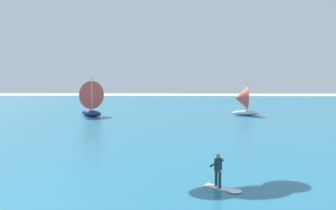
% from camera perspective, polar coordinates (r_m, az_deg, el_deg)
% --- Properties ---
extents(ocean, '(160.00, 90.00, 0.10)m').
position_cam_1_polar(ocean, '(52.87, -0.10, -1.32)').
color(ocean, '#236B89').
rests_on(ocean, ground).
extents(kitesurfer, '(1.88, 1.67, 1.67)m').
position_cam_1_polar(kitesurfer, '(18.00, 8.31, -10.93)').
color(kitesurfer, white).
rests_on(kitesurfer, ocean).
extents(sailboat_mid_right, '(3.80, 3.23, 4.42)m').
position_cam_1_polar(sailboat_mid_right, '(50.54, 11.46, 0.68)').
color(sailboat_mid_right, silver).
rests_on(sailboat_mid_right, ocean).
extents(sailboat_far_right, '(4.62, 4.68, 5.27)m').
position_cam_1_polar(sailboat_far_right, '(50.17, -12.24, 1.08)').
color(sailboat_far_right, navy).
rests_on(sailboat_far_right, ocean).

